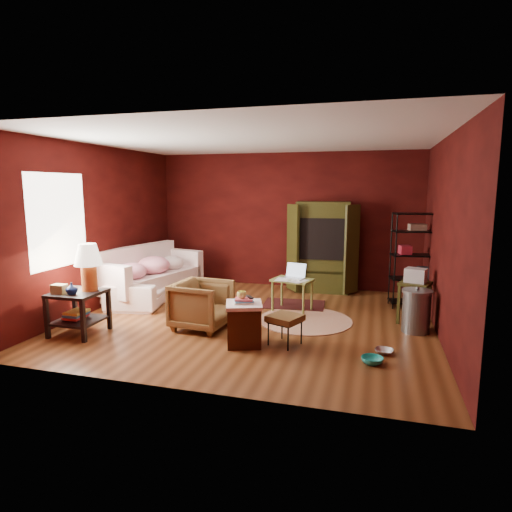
{
  "coord_description": "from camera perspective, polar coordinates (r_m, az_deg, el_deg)",
  "views": [
    {
      "loc": [
        1.85,
        -6.32,
        2.09
      ],
      "look_at": [
        0.0,
        0.2,
        1.0
      ],
      "focal_mm": 30.0,
      "sensor_mm": 36.0,
      "label": 1
    }
  ],
  "objects": [
    {
      "name": "room",
      "position": [
        6.61,
        -0.84,
        3.18
      ],
      "size": [
        5.54,
        5.04,
        2.84
      ],
      "color": "brown",
      "rests_on": "ground"
    },
    {
      "name": "sofa",
      "position": [
        8.41,
        -14.05,
        -2.45
      ],
      "size": [
        1.04,
        2.33,
        0.88
      ],
      "primitive_type": "imported",
      "rotation": [
        0.0,
        0.0,
        1.75
      ],
      "color": "white",
      "rests_on": "ground"
    },
    {
      "name": "armchair",
      "position": [
        6.46,
        -7.2,
        -6.17
      ],
      "size": [
        0.78,
        0.82,
        0.79
      ],
      "primitive_type": "imported",
      "rotation": [
        0.0,
        0.0,
        1.48
      ],
      "color": "black",
      "rests_on": "ground"
    },
    {
      "name": "pet_bowl_steel",
      "position": [
        5.77,
        16.74,
        -11.28
      ],
      "size": [
        0.24,
        0.1,
        0.23
      ],
      "primitive_type": "imported",
      "rotation": [
        0.0,
        0.0,
        -0.18
      ],
      "color": "silver",
      "rests_on": "ground"
    },
    {
      "name": "pet_bowl_turquoise",
      "position": [
        5.42,
        15.27,
        -12.41
      ],
      "size": [
        0.26,
        0.08,
        0.26
      ],
      "primitive_type": "imported",
      "rotation": [
        0.0,
        0.0,
        -0.0
      ],
      "color": "#27B9B1",
      "rests_on": "ground"
    },
    {
      "name": "vase",
      "position": [
        6.45,
        -23.36,
        -4.04
      ],
      "size": [
        0.18,
        0.19,
        0.16
      ],
      "primitive_type": "imported",
      "rotation": [
        0.0,
        0.0,
        0.15
      ],
      "color": "#0E1946",
      "rests_on": "side_table"
    },
    {
      "name": "mug",
      "position": [
        5.66,
        -1.93,
        -5.08
      ],
      "size": [
        0.13,
        0.1,
        0.12
      ],
      "primitive_type": "imported",
      "rotation": [
        0.0,
        0.0,
        0.05
      ],
      "color": "#FFFC7C",
      "rests_on": "hamper"
    },
    {
      "name": "side_table",
      "position": [
        6.58,
        -22.03,
        -3.01
      ],
      "size": [
        0.66,
        0.66,
        1.3
      ],
      "rotation": [
        0.0,
        0.0,
        0.01
      ],
      "color": "black",
      "rests_on": "ground"
    },
    {
      "name": "sofa_cushions",
      "position": [
        8.39,
        -14.09,
        -2.47
      ],
      "size": [
        1.33,
        2.29,
        0.9
      ],
      "rotation": [
        0.0,
        0.0,
        -0.23
      ],
      "color": "white",
      "rests_on": "sofa"
    },
    {
      "name": "hamper",
      "position": [
        5.77,
        -1.61,
        -8.93
      ],
      "size": [
        0.59,
        0.59,
        0.66
      ],
      "rotation": [
        0.0,
        0.0,
        0.33
      ],
      "color": "#4A1F11",
      "rests_on": "ground"
    },
    {
      "name": "footstool",
      "position": [
        5.77,
        3.9,
        -8.41
      ],
      "size": [
        0.52,
        0.52,
        0.41
      ],
      "rotation": [
        0.0,
        0.0,
        -0.4
      ],
      "color": "black",
      "rests_on": "ground"
    },
    {
      "name": "rug_round",
      "position": [
        6.91,
        6.56,
        -8.48
      ],
      "size": [
        1.92,
        1.92,
        0.01
      ],
      "rotation": [
        0.0,
        0.0,
        -0.38
      ],
      "color": "beige",
      "rests_on": "ground"
    },
    {
      "name": "rug_oriental",
      "position": [
        7.75,
        5.08,
        -6.43
      ],
      "size": [
        1.13,
        0.8,
        0.01
      ],
      "rotation": [
        0.0,
        0.0,
        0.07
      ],
      "color": "#521716",
      "rests_on": "ground"
    },
    {
      "name": "laptop_desk",
      "position": [
        7.28,
        4.91,
        -3.52
      ],
      "size": [
        0.74,
        0.62,
        0.8
      ],
      "rotation": [
        0.0,
        0.0,
        -0.23
      ],
      "color": "olive",
      "rests_on": "ground"
    },
    {
      "name": "tv_armoire",
      "position": [
        8.67,
        8.87,
        1.43
      ],
      "size": [
        1.43,
        0.8,
        1.81
      ],
      "rotation": [
        0.0,
        0.0,
        0.06
      ],
      "color": "#393510",
      "rests_on": "ground"
    },
    {
      "name": "wire_shelving",
      "position": [
        7.94,
        20.58,
        0.02
      ],
      "size": [
        0.87,
        0.51,
        1.66
      ],
      "rotation": [
        0.0,
        0.0,
        0.21
      ],
      "color": "black",
      "rests_on": "ground"
    },
    {
      "name": "small_stand",
      "position": [
        7.03,
        20.47,
        -3.3
      ],
      "size": [
        0.54,
        0.54,
        0.86
      ],
      "rotation": [
        0.0,
        0.0,
        -0.31
      ],
      "color": "#393510",
      "rests_on": "ground"
    },
    {
      "name": "trash_can",
      "position": [
        6.68,
        20.59,
        -6.84
      ],
      "size": [
        0.55,
        0.55,
        0.68
      ],
      "rotation": [
        0.0,
        0.0,
        0.33
      ],
      "color": "gray",
      "rests_on": "ground"
    }
  ]
}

